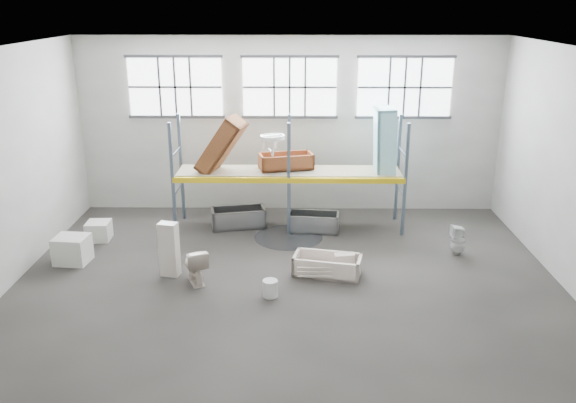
{
  "coord_description": "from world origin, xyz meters",
  "views": [
    {
      "loc": [
        0.18,
        -11.73,
        5.91
      ],
      "look_at": [
        0.0,
        1.5,
        1.4
      ],
      "focal_mm": 37.0,
      "sensor_mm": 36.0,
      "label": 1
    }
  ],
  "objects_px": {
    "steel_tub_left": "(238,218)",
    "bucket": "(270,288)",
    "toilet_beige": "(195,265)",
    "carton_near": "(72,249)",
    "blue_tub_upright": "(385,141)",
    "toilet_white": "(458,240)",
    "steel_tub_right": "(313,222)",
    "cistern_tall": "(169,249)",
    "rust_tub_flat": "(286,161)",
    "bathtub_beige": "(327,265)"
  },
  "relations": [
    {
      "from": "carton_near",
      "to": "bathtub_beige",
      "type": "bearing_deg",
      "value": -5.44
    },
    {
      "from": "steel_tub_left",
      "to": "blue_tub_upright",
      "type": "height_order",
      "value": "blue_tub_upright"
    },
    {
      "from": "carton_near",
      "to": "toilet_beige",
      "type": "bearing_deg",
      "value": -18.06
    },
    {
      "from": "cistern_tall",
      "to": "rust_tub_flat",
      "type": "bearing_deg",
      "value": 64.7
    },
    {
      "from": "blue_tub_upright",
      "to": "bucket",
      "type": "bearing_deg",
      "value": -125.03
    },
    {
      "from": "bathtub_beige",
      "to": "carton_near",
      "type": "bearing_deg",
      "value": -173.35
    },
    {
      "from": "cistern_tall",
      "to": "bucket",
      "type": "distance_m",
      "value": 2.54
    },
    {
      "from": "cistern_tall",
      "to": "steel_tub_right",
      "type": "xyz_separation_m",
      "value": [
        3.3,
        2.77,
        -0.38
      ]
    },
    {
      "from": "bathtub_beige",
      "to": "steel_tub_left",
      "type": "distance_m",
      "value": 3.73
    },
    {
      "from": "blue_tub_upright",
      "to": "steel_tub_right",
      "type": "bearing_deg",
      "value": -170.58
    },
    {
      "from": "bathtub_beige",
      "to": "rust_tub_flat",
      "type": "bearing_deg",
      "value": 119.55
    },
    {
      "from": "steel_tub_left",
      "to": "rust_tub_flat",
      "type": "distance_m",
      "value": 2.04
    },
    {
      "from": "cistern_tall",
      "to": "steel_tub_right",
      "type": "height_order",
      "value": "cistern_tall"
    },
    {
      "from": "toilet_white",
      "to": "toilet_beige",
      "type": "bearing_deg",
      "value": -80.85
    },
    {
      "from": "toilet_beige",
      "to": "rust_tub_flat",
      "type": "height_order",
      "value": "rust_tub_flat"
    },
    {
      "from": "steel_tub_left",
      "to": "blue_tub_upright",
      "type": "distance_m",
      "value": 4.44
    },
    {
      "from": "steel_tub_left",
      "to": "bucket",
      "type": "relative_size",
      "value": 3.91
    },
    {
      "from": "bathtub_beige",
      "to": "toilet_beige",
      "type": "xyz_separation_m",
      "value": [
        -2.92,
        -0.43,
        0.19
      ]
    },
    {
      "from": "bucket",
      "to": "steel_tub_right",
      "type": "bearing_deg",
      "value": 74.99
    },
    {
      "from": "blue_tub_upright",
      "to": "rust_tub_flat",
      "type": "bearing_deg",
      "value": 176.74
    },
    {
      "from": "toilet_beige",
      "to": "carton_near",
      "type": "xyz_separation_m",
      "value": [
        -3.07,
        1.0,
        -0.08
      ]
    },
    {
      "from": "toilet_white",
      "to": "steel_tub_right",
      "type": "relative_size",
      "value": 0.56
    },
    {
      "from": "bucket",
      "to": "cistern_tall",
      "type": "bearing_deg",
      "value": 156.57
    },
    {
      "from": "bucket",
      "to": "rust_tub_flat",
      "type": "bearing_deg",
      "value": 86.43
    },
    {
      "from": "cistern_tall",
      "to": "blue_tub_upright",
      "type": "height_order",
      "value": "blue_tub_upright"
    },
    {
      "from": "cistern_tall",
      "to": "toilet_white",
      "type": "relative_size",
      "value": 1.67
    },
    {
      "from": "toilet_white",
      "to": "blue_tub_upright",
      "type": "xyz_separation_m",
      "value": [
        -1.63,
        1.84,
        2.02
      ]
    },
    {
      "from": "cistern_tall",
      "to": "bucket",
      "type": "height_order",
      "value": "cistern_tall"
    },
    {
      "from": "blue_tub_upright",
      "to": "bucket",
      "type": "height_order",
      "value": "blue_tub_upright"
    },
    {
      "from": "toilet_white",
      "to": "steel_tub_right",
      "type": "height_order",
      "value": "toilet_white"
    },
    {
      "from": "toilet_white",
      "to": "steel_tub_left",
      "type": "distance_m",
      "value": 5.81
    },
    {
      "from": "cistern_tall",
      "to": "bucket",
      "type": "xyz_separation_m",
      "value": [
        2.29,
        -0.99,
        -0.44
      ]
    },
    {
      "from": "steel_tub_right",
      "to": "rust_tub_flat",
      "type": "height_order",
      "value": "rust_tub_flat"
    },
    {
      "from": "blue_tub_upright",
      "to": "toilet_white",
      "type": "bearing_deg",
      "value": -48.56
    },
    {
      "from": "toilet_white",
      "to": "carton_near",
      "type": "xyz_separation_m",
      "value": [
        -9.23,
        -0.57,
        -0.05
      ]
    },
    {
      "from": "steel_tub_left",
      "to": "bucket",
      "type": "height_order",
      "value": "steel_tub_left"
    },
    {
      "from": "bathtub_beige",
      "to": "cistern_tall",
      "type": "xyz_separation_m",
      "value": [
        -3.54,
        -0.09,
        0.4
      ]
    },
    {
      "from": "steel_tub_right",
      "to": "blue_tub_upright",
      "type": "distance_m",
      "value": 2.85
    },
    {
      "from": "toilet_white",
      "to": "steel_tub_left",
      "type": "bearing_deg",
      "value": -113.3
    },
    {
      "from": "steel_tub_left",
      "to": "rust_tub_flat",
      "type": "height_order",
      "value": "rust_tub_flat"
    },
    {
      "from": "bathtub_beige",
      "to": "steel_tub_left",
      "type": "bearing_deg",
      "value": 139.91
    },
    {
      "from": "bathtub_beige",
      "to": "blue_tub_upright",
      "type": "distance_m",
      "value": 4.03
    },
    {
      "from": "rust_tub_flat",
      "to": "blue_tub_upright",
      "type": "bearing_deg",
      "value": -3.26
    },
    {
      "from": "toilet_beige",
      "to": "steel_tub_left",
      "type": "xyz_separation_m",
      "value": [
        0.64,
        3.38,
        -0.15
      ]
    },
    {
      "from": "blue_tub_upright",
      "to": "carton_near",
      "type": "xyz_separation_m",
      "value": [
        -7.6,
        -2.42,
        -2.07
      ]
    },
    {
      "from": "cistern_tall",
      "to": "carton_near",
      "type": "distance_m",
      "value": 2.56
    },
    {
      "from": "steel_tub_right",
      "to": "toilet_white",
      "type": "bearing_deg",
      "value": -23.89
    },
    {
      "from": "toilet_beige",
      "to": "steel_tub_right",
      "type": "height_order",
      "value": "toilet_beige"
    },
    {
      "from": "rust_tub_flat",
      "to": "toilet_beige",
      "type": "bearing_deg",
      "value": -118.52
    },
    {
      "from": "blue_tub_upright",
      "to": "steel_tub_left",
      "type": "bearing_deg",
      "value": -179.4
    }
  ]
}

